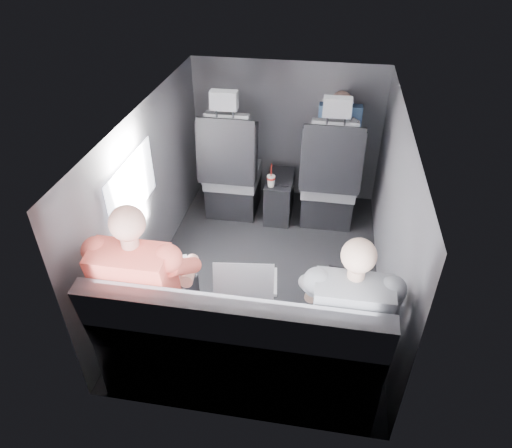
% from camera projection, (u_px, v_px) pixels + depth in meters
% --- Properties ---
extents(floor, '(2.60, 2.60, 0.00)m').
position_uv_depth(floor, '(265.00, 273.00, 3.74)').
color(floor, black).
rests_on(floor, ground).
extents(ceiling, '(2.60, 2.60, 0.00)m').
position_uv_depth(ceiling, '(268.00, 116.00, 2.96)').
color(ceiling, '#B2B2AD').
rests_on(ceiling, panel_back).
extents(panel_left, '(0.02, 2.60, 1.35)m').
position_uv_depth(panel_left, '(150.00, 193.00, 3.47)').
color(panel_left, '#56565B').
rests_on(panel_left, floor).
extents(panel_right, '(0.02, 2.60, 1.35)m').
position_uv_depth(panel_right, '(392.00, 214.00, 3.23)').
color(panel_right, '#56565B').
rests_on(panel_right, floor).
extents(panel_front, '(1.80, 0.02, 1.35)m').
position_uv_depth(panel_front, '(286.00, 132.00, 4.40)').
color(panel_front, '#56565B').
rests_on(panel_front, floor).
extents(panel_back, '(1.80, 0.02, 1.35)m').
position_uv_depth(panel_back, '(229.00, 340.00, 2.30)').
color(panel_back, '#56565B').
rests_on(panel_back, floor).
extents(side_window, '(0.02, 0.75, 0.42)m').
position_uv_depth(side_window, '(133.00, 187.00, 3.10)').
color(side_window, white).
rests_on(side_window, panel_left).
extents(seatbelt, '(0.35, 0.11, 0.59)m').
position_uv_depth(seatbelt, '(333.00, 152.00, 3.76)').
color(seatbelt, black).
rests_on(seatbelt, front_seat_right).
extents(front_seat_left, '(0.52, 0.58, 1.26)m').
position_uv_depth(front_seat_left, '(232.00, 176.00, 4.24)').
color(front_seat_left, black).
rests_on(front_seat_left, floor).
extents(front_seat_right, '(0.52, 0.58, 1.26)m').
position_uv_depth(front_seat_right, '(329.00, 184.00, 4.12)').
color(front_seat_right, black).
rests_on(front_seat_right, floor).
extents(center_console, '(0.24, 0.48, 0.41)m').
position_uv_depth(center_console, '(279.00, 196.00, 4.33)').
color(center_console, black).
rests_on(center_console, floor).
extents(rear_bench, '(1.60, 0.57, 0.92)m').
position_uv_depth(rear_bench, '(240.00, 350.00, 2.70)').
color(rear_bench, slate).
rests_on(rear_bench, floor).
extents(soda_cup, '(0.08, 0.08, 0.23)m').
position_uv_depth(soda_cup, '(271.00, 181.00, 4.06)').
color(soda_cup, white).
rests_on(soda_cup, center_console).
extents(laptop_white, '(0.37, 0.41, 0.22)m').
position_uv_depth(laptop_white, '(164.00, 271.00, 2.80)').
color(laptop_white, silver).
rests_on(laptop_white, passenger_rear_left).
extents(laptop_silver, '(0.38, 0.35, 0.25)m').
position_uv_depth(laptop_silver, '(247.00, 281.00, 2.71)').
color(laptop_silver, '#BABABF').
rests_on(laptop_silver, rear_bench).
extents(laptop_black, '(0.38, 0.35, 0.25)m').
position_uv_depth(laptop_black, '(355.00, 288.00, 2.66)').
color(laptop_black, black).
rests_on(laptop_black, passenger_rear_right).
extents(passenger_rear_left, '(0.53, 0.64, 1.26)m').
position_uv_depth(passenger_rear_left, '(149.00, 287.00, 2.66)').
color(passenger_rear_left, '#39383D').
rests_on(passenger_rear_left, rear_bench).
extents(passenger_rear_right, '(0.49, 0.61, 1.20)m').
position_uv_depth(passenger_rear_right, '(347.00, 314.00, 2.52)').
color(passenger_rear_right, navy).
rests_on(passenger_rear_right, rear_bench).
extents(passenger_front_right, '(0.38, 0.38, 0.73)m').
position_uv_depth(passenger_front_right, '(338.00, 137.00, 4.13)').
color(passenger_front_right, navy).
rests_on(passenger_front_right, front_seat_right).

